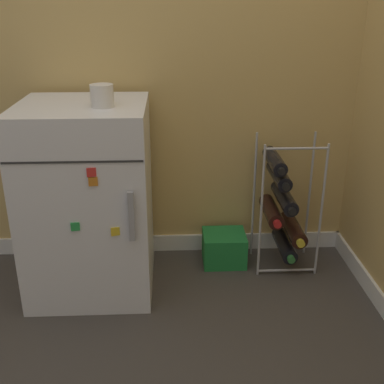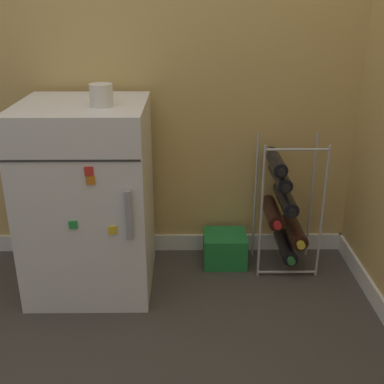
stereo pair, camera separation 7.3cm
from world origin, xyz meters
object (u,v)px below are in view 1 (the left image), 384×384
(wine_rack, at_px, (282,207))
(soda_box, at_px, (224,248))
(fridge_top_cup, at_px, (102,96))
(mini_fridge, at_px, (89,199))

(wine_rack, distance_m, soda_box, 0.37)
(soda_box, xyz_separation_m, fridge_top_cup, (-0.55, -0.23, 0.84))
(mini_fridge, xyz_separation_m, soda_box, (0.65, 0.16, -0.36))
(mini_fridge, distance_m, wine_rack, 0.95)
(mini_fridge, height_order, soda_box, mini_fridge)
(wine_rack, bearing_deg, mini_fridge, -171.92)
(soda_box, distance_m, fridge_top_cup, 1.03)
(fridge_top_cup, bearing_deg, soda_box, 22.78)
(mini_fridge, bearing_deg, fridge_top_cup, -32.57)
(mini_fridge, bearing_deg, wine_rack, 8.08)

